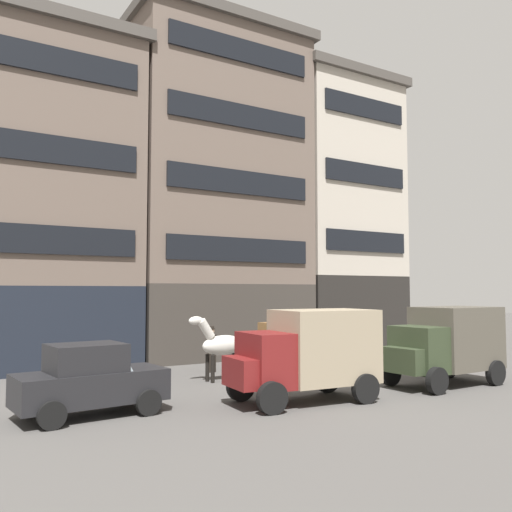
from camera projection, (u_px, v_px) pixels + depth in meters
ground_plane at (330, 381)px, 19.08m from camera, size 120.00×120.00×0.00m
building_far_left at (51, 197)px, 23.37m from camera, size 7.13×6.16×14.34m
building_center_left at (213, 189)px, 27.52m from camera, size 9.24×6.16×16.59m
building_center_right at (332, 212)px, 31.55m from camera, size 7.05×6.16×15.50m
cargo_wagon at (289, 344)px, 20.67m from camera, size 3.01×1.72×1.98m
draft_horse at (221, 345)px, 19.14m from camera, size 2.35×0.73×2.30m
delivery_truck_near at (446, 343)px, 18.29m from camera, size 4.39×2.22×2.62m
delivery_truck_far at (307, 352)px, 15.54m from camera, size 4.47×2.42×2.62m
sedan_dark at (90, 380)px, 13.74m from camera, size 3.82×2.11×1.83m
pedestrian_officer at (212, 347)px, 21.13m from camera, size 0.50×0.50×1.79m
fire_hydrant_curbside at (390, 346)px, 27.11m from camera, size 0.24×0.24×0.83m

